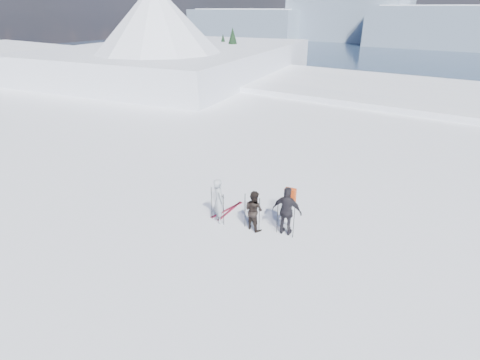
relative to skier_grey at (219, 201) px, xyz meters
The scene contains 8 objects.
lake_basin 28.79m from the skier_grey, 85.05° to the left, with size 820.00×820.00×71.62m.
near_ridge 36.54m from the skier_grey, 131.74° to the left, with size 31.37×35.68×25.62m.
skier_grey is the anchor object (origin of this frame).
skier_dark 1.37m from the skier_grey, 11.80° to the left, with size 0.73×0.57×1.51m, color black.
skier_pack 2.55m from the skier_grey, 14.56° to the left, with size 1.05×0.44×1.80m, color black.
backpack 2.85m from the skier_grey, 20.08° to the left, with size 0.38×0.22×0.54m, color #C83F12.
ski_poles 1.30m from the skier_grey, ahead, with size 3.13×0.69×1.35m.
skis_loose 1.20m from the skier_grey, 101.94° to the left, with size 0.43×1.70×0.03m.
Camera 1 is at (5.02, -7.33, 7.32)m, focal length 28.00 mm.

